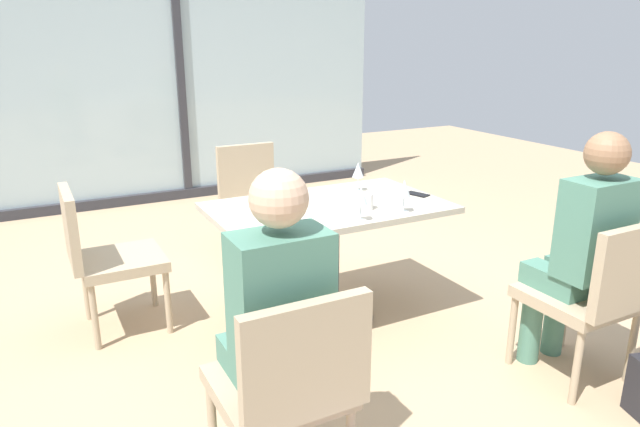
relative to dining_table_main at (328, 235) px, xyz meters
name	(u,v)px	position (x,y,z in m)	size (l,w,h in m)	color
ground_plane	(328,318)	(0.00, 0.00, -0.54)	(12.00, 12.00, 0.00)	tan
window_wall_backdrop	(180,83)	(0.00, 3.20, 0.67)	(4.43, 0.10, 2.70)	#A1B7BC
dining_table_main	(328,235)	(0.00, 0.00, 0.00)	(1.35, 0.82, 0.73)	#BCB29E
chair_front_right	(596,291)	(0.81, -1.20, -0.05)	(0.46, 0.50, 0.87)	tan
chair_front_left	(288,383)	(-0.81, -1.20, -0.05)	(0.46, 0.50, 0.87)	tan
chair_near_window	(254,195)	(0.00, 1.20, -0.05)	(0.46, 0.51, 0.87)	tan
chair_far_left	(103,251)	(-1.21, 0.47, -0.05)	(0.50, 0.46, 0.87)	tan
person_front_right	(582,245)	(0.81, -1.09, 0.16)	(0.34, 0.39, 1.26)	#4C7F6B
person_front_left	(275,318)	(-0.81, -1.09, 0.16)	(0.34, 0.39, 1.26)	#4C7F6B
wine_glass_0	(404,189)	(0.30, -0.32, 0.32)	(0.07, 0.07, 0.18)	silver
wine_glass_1	(358,171)	(0.32, 0.19, 0.32)	(0.07, 0.07, 0.18)	silver
wine_glass_2	(361,197)	(0.01, -0.35, 0.32)	(0.07, 0.07, 0.18)	silver
wine_glass_3	(280,188)	(-0.29, 0.03, 0.32)	(0.07, 0.07, 0.18)	silver
coffee_cup	(367,202)	(0.15, -0.18, 0.23)	(0.08, 0.08, 0.09)	white
cell_phone_on_table	(417,194)	(0.60, -0.06, 0.19)	(0.07, 0.14, 0.01)	black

